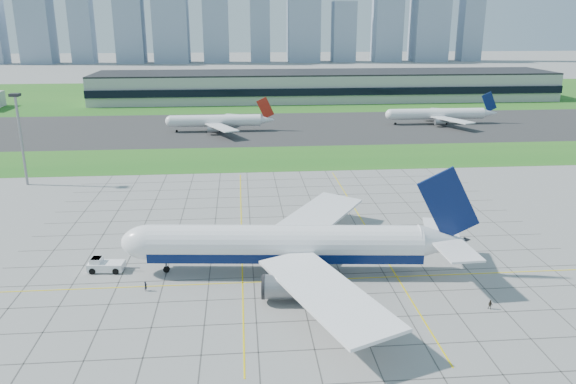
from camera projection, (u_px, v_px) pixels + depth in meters
name	position (u px, v px, depth m)	size (l,w,h in m)	color
ground	(297.00, 276.00, 102.41)	(1400.00, 1400.00, 0.00)	gray
grass_median	(270.00, 158.00, 188.03)	(700.00, 35.00, 0.04)	#1D601B
asphalt_taxiway	(263.00, 128.00, 240.36)	(700.00, 75.00, 0.04)	#383838
grass_far	(255.00, 95.00, 345.02)	(700.00, 145.00, 0.04)	#1D601B
apron_markings	(294.00, 251.00, 112.99)	(120.00, 130.00, 0.03)	#474744
terminal	(326.00, 86.00, 322.08)	(260.00, 43.00, 15.80)	#B7B7B2
light_mast	(20.00, 128.00, 153.66)	(2.50, 2.50, 25.60)	gray
city_skyline	(238.00, 4.00, 578.91)	(523.00, 32.40, 160.00)	#8395AC
airliner	(288.00, 245.00, 102.01)	(64.67, 65.27, 20.36)	white
pushback_tug	(104.00, 265.00, 104.02)	(9.57, 3.84, 2.63)	white
crew_near	(146.00, 286.00, 96.48)	(0.64, 0.42, 1.76)	black
crew_far	(490.00, 305.00, 90.40)	(0.77, 0.60, 1.58)	black
distant_jet_1	(218.00, 121.00, 231.64)	(42.50, 42.66, 14.08)	white
distant_jet_2	(438.00, 114.00, 248.10)	(47.97, 42.66, 14.08)	white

